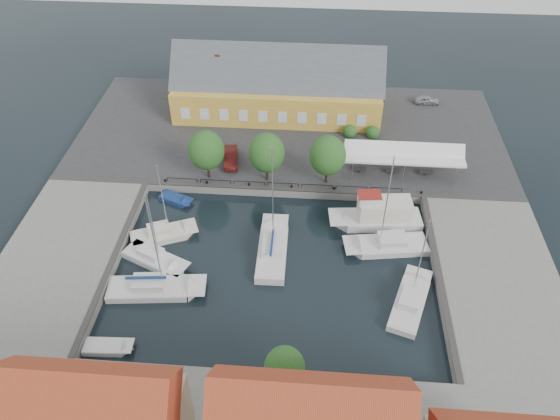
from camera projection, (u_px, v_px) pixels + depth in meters
name	position (u px, v px, depth m)	size (l,w,h in m)	color
ground	(276.00, 259.00, 56.56)	(140.00, 140.00, 0.00)	black
north_quay	(290.00, 134.00, 73.58)	(56.00, 26.00, 1.00)	#2D2D30
west_quay	(61.00, 257.00, 56.00)	(12.00, 24.00, 1.00)	slate
east_quay	(497.00, 282.00, 53.46)	(12.00, 24.00, 1.00)	slate
quay_edge_fittings	(279.00, 221.00, 59.45)	(56.00, 24.72, 0.40)	#383533
warehouse	(274.00, 87.00, 75.20)	(28.56, 14.00, 9.55)	gold
tent_canopy	(404.00, 155.00, 64.28)	(14.00, 4.00, 2.83)	white
quay_trees	(267.00, 153.00, 62.54)	(18.20, 4.20, 6.30)	black
car_silver	(427.00, 100.00, 78.24)	(1.39, 3.46, 1.18)	#A7AAAF
car_red	(231.00, 157.00, 67.20)	(1.65, 4.72, 1.56)	#571513
center_sailboat	(273.00, 250.00, 56.95)	(3.02, 9.80, 13.23)	silver
trawler	(379.00, 217.00, 60.02)	(10.52, 4.01, 5.00)	silver
east_boat_a	(388.00, 246.00, 57.57)	(9.23, 4.24, 12.54)	silver
east_boat_c	(410.00, 303.00, 51.80)	(5.10, 8.66, 10.71)	silver
west_boat_b	(163.00, 235.00, 58.83)	(7.50, 5.02, 9.99)	beige
west_boat_c	(155.00, 260.00, 56.08)	(7.61, 5.23, 10.14)	silver
west_boat_d	(154.00, 289.00, 53.06)	(9.86, 3.85, 12.70)	silver
launch_sw	(108.00, 348.00, 48.14)	(4.53, 1.86, 0.98)	silver
launch_nw	(176.00, 200.00, 63.62)	(4.33, 3.07, 0.88)	navy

